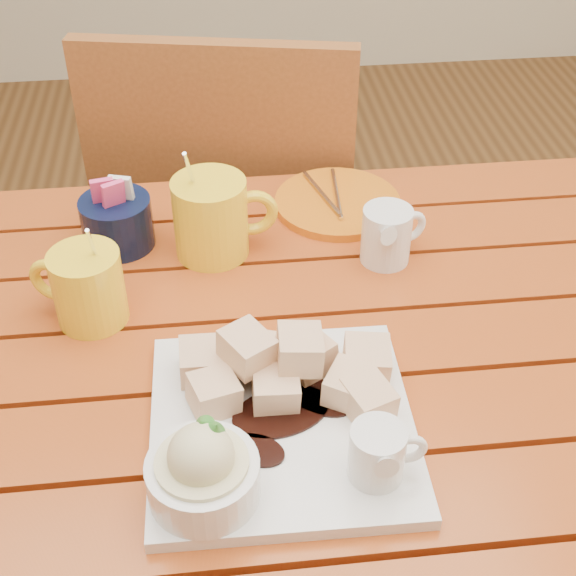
{
  "coord_description": "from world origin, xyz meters",
  "views": [
    {
      "loc": [
        -0.03,
        -0.69,
        1.4
      ],
      "look_at": [
        0.05,
        0.03,
        0.82
      ],
      "focal_mm": 50.0,
      "sensor_mm": 36.0,
      "label": 1
    }
  ],
  "objects": [
    {
      "name": "coffee_mug_left",
      "position": [
        -0.19,
        0.08,
        0.8
      ],
      "size": [
        0.12,
        0.09,
        0.14
      ],
      "rotation": [
        0.0,
        0.0,
        -0.41
      ],
      "color": "yellow",
      "rests_on": "table"
    },
    {
      "name": "table",
      "position": [
        0.0,
        0.0,
        0.64
      ],
      "size": [
        1.2,
        0.79,
        0.75
      ],
      "color": "#A04214",
      "rests_on": "ground"
    },
    {
      "name": "chair_far",
      "position": [
        0.01,
        0.58,
        0.53
      ],
      "size": [
        0.52,
        0.52,
        0.94
      ],
      "rotation": [
        0.0,
        0.0,
        2.95
      ],
      "color": "brown",
      "rests_on": "ground"
    },
    {
      "name": "sugar_caddy",
      "position": [
        -0.16,
        0.24,
        0.79
      ],
      "size": [
        0.1,
        0.1,
        0.11
      ],
      "color": "black",
      "rests_on": "table"
    },
    {
      "name": "dessert_plate",
      "position": [
        0.01,
        -0.14,
        0.78
      ],
      "size": [
        0.28,
        0.28,
        0.11
      ],
      "rotation": [
        0.0,
        0.0,
        -0.02
      ],
      "color": "white",
      "rests_on": "table"
    },
    {
      "name": "orange_saucer",
      "position": [
        0.16,
        0.3,
        0.76
      ],
      "size": [
        0.19,
        0.19,
        0.02
      ],
      "rotation": [
        0.0,
        0.0,
        0.09
      ],
      "color": "orange",
      "rests_on": "table"
    },
    {
      "name": "cream_pitcher",
      "position": [
        0.2,
        0.16,
        0.79
      ],
      "size": [
        0.1,
        0.08,
        0.08
      ],
      "rotation": [
        0.0,
        0.0,
        0.36
      ],
      "color": "white",
      "rests_on": "table"
    },
    {
      "name": "coffee_mug_right",
      "position": [
        -0.03,
        0.21,
        0.81
      ],
      "size": [
        0.14,
        0.1,
        0.17
      ],
      "rotation": [
        0.0,
        0.0,
        0.09
      ],
      "color": "yellow",
      "rests_on": "table"
    }
  ]
}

